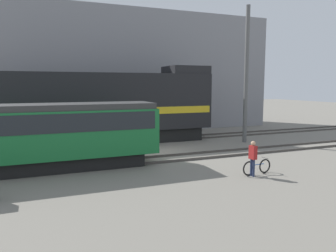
{
  "coord_description": "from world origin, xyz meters",
  "views": [
    {
      "loc": [
        -7.18,
        -18.93,
        4.25
      ],
      "look_at": [
        0.1,
        -0.92,
        1.8
      ],
      "focal_mm": 35.0,
      "sensor_mm": 36.0,
      "label": 1
    }
  ],
  "objects_px": {
    "freight_locomotive": "(98,107)",
    "streetcar": "(33,134)",
    "bicycle": "(257,167)",
    "utility_pole_left": "(246,75)",
    "person": "(253,155)"
  },
  "relations": [
    {
      "from": "freight_locomotive",
      "to": "bicycle",
      "type": "height_order",
      "value": "freight_locomotive"
    },
    {
      "from": "freight_locomotive",
      "to": "streetcar",
      "type": "xyz_separation_m",
      "value": [
        -4.33,
        -6.39,
        -0.76
      ]
    },
    {
      "from": "bicycle",
      "to": "utility_pole_left",
      "type": "relative_size",
      "value": 0.17
    },
    {
      "from": "bicycle",
      "to": "person",
      "type": "height_order",
      "value": "person"
    },
    {
      "from": "person",
      "to": "utility_pole_left",
      "type": "bearing_deg",
      "value": 57.14
    },
    {
      "from": "bicycle",
      "to": "person",
      "type": "xyz_separation_m",
      "value": [
        -0.4,
        -0.19,
        0.66
      ]
    },
    {
      "from": "streetcar",
      "to": "bicycle",
      "type": "relative_size",
      "value": 7.17
    },
    {
      "from": "bicycle",
      "to": "streetcar",
      "type": "bearing_deg",
      "value": 155.55
    },
    {
      "from": "streetcar",
      "to": "person",
      "type": "bearing_deg",
      "value": -26.29
    },
    {
      "from": "streetcar",
      "to": "utility_pole_left",
      "type": "relative_size",
      "value": 1.23
    },
    {
      "from": "bicycle",
      "to": "person",
      "type": "distance_m",
      "value": 0.8
    },
    {
      "from": "bicycle",
      "to": "utility_pole_left",
      "type": "height_order",
      "value": "utility_pole_left"
    },
    {
      "from": "streetcar",
      "to": "bicycle",
      "type": "xyz_separation_m",
      "value": [
        9.86,
        -4.48,
        -1.55
      ]
    },
    {
      "from": "freight_locomotive",
      "to": "streetcar",
      "type": "height_order",
      "value": "freight_locomotive"
    },
    {
      "from": "freight_locomotive",
      "to": "streetcar",
      "type": "bearing_deg",
      "value": -124.12
    }
  ]
}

